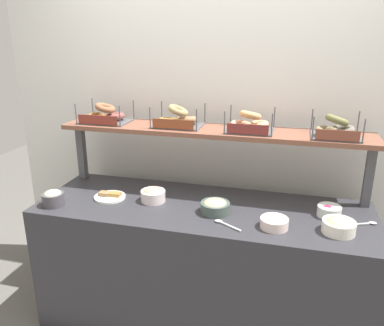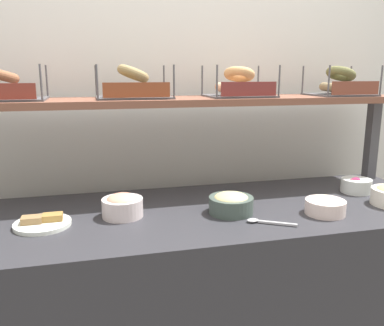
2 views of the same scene
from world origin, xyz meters
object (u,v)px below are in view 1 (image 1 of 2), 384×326
object	(u,v)px
bowl_potato_salad	(274,222)
bagel_basket_cinnamon_raisin	(105,116)
bowl_beet_salad	(329,211)
serving_spoon_by_edge	(366,224)
serving_spoon_near_plate	(224,223)
bagel_basket_poppy	(336,129)
bagel_basket_everything	(178,119)
bowl_lox_spread	(153,195)
serving_plate_white	(110,196)
bowl_egg_salad	(339,225)
bowl_tuna_salad	(53,198)
bowl_hummus	(215,206)
bagel_basket_plain	(250,124)

from	to	relation	value
bowl_potato_salad	bagel_basket_cinnamon_raisin	size ratio (longest dim) A/B	0.47
bowl_beet_salad	serving_spoon_by_edge	world-z (taller)	bowl_beet_salad
serving_spoon_near_plate	bagel_basket_poppy	world-z (taller)	bagel_basket_poppy
bowl_potato_salad	bagel_basket_everything	world-z (taller)	bagel_basket_everything
bowl_beet_salad	serving_spoon_near_plate	world-z (taller)	bowl_beet_salad
bowl_lox_spread	bagel_basket_cinnamon_raisin	xyz separation A→B (m)	(-0.44, 0.27, 0.43)
bowl_lox_spread	serving_plate_white	distance (m)	0.29
bowl_potato_salad	bagel_basket_everything	distance (m)	0.93
serving_spoon_by_edge	bowl_egg_salad	bearing A→B (deg)	-139.79
serving_spoon_near_plate	bowl_tuna_salad	bearing A→B (deg)	-179.16
serving_spoon_near_plate	serving_spoon_by_edge	xyz separation A→B (m)	(0.77, 0.20, 0.00)
bowl_lox_spread	serving_spoon_by_edge	xyz separation A→B (m)	(1.26, 0.00, -0.04)
bowl_lox_spread	bowl_beet_salad	world-z (taller)	bowl_lox_spread
bowl_hummus	bagel_basket_cinnamon_raisin	size ratio (longest dim) A/B	0.53
bowl_tuna_salad	bowl_egg_salad	bearing A→B (deg)	2.83
bowl_beet_salad	serving_spoon_by_edge	bearing A→B (deg)	-16.50
bowl_tuna_salad	serving_plate_white	xyz separation A→B (m)	(0.29, 0.19, -0.04)
bowl_egg_salad	bagel_basket_everything	world-z (taller)	bagel_basket_everything
bowl_potato_salad	serving_spoon_near_plate	world-z (taller)	bowl_potato_salad
serving_plate_white	serving_spoon_near_plate	bearing A→B (deg)	-12.41
bagel_basket_plain	bowl_beet_salad	bearing A→B (deg)	-21.87
bowl_potato_salad	bagel_basket_poppy	distance (m)	0.68
bowl_potato_salad	bagel_basket_poppy	xyz separation A→B (m)	(0.30, 0.41, 0.44)
bowl_egg_salad	bagel_basket_poppy	world-z (taller)	bagel_basket_poppy
bowl_beet_salad	bowl_lox_spread	bearing A→B (deg)	-176.71
bowl_beet_salad	bagel_basket_cinnamon_raisin	size ratio (longest dim) A/B	0.41
bowl_lox_spread	bagel_basket_plain	xyz separation A→B (m)	(0.56, 0.26, 0.43)
bowl_lox_spread	serving_spoon_by_edge	world-z (taller)	bowl_lox_spread
serving_spoon_near_plate	bowl_lox_spread	bearing A→B (deg)	157.87
bowl_potato_salad	serving_plate_white	size ratio (longest dim) A/B	0.77
bowl_lox_spread	bagel_basket_everything	xyz separation A→B (m)	(0.08, 0.28, 0.43)
bowl_potato_salad	bagel_basket_plain	xyz separation A→B (m)	(-0.21, 0.43, 0.44)
bowl_hummus	serving_spoon_by_edge	distance (m)	0.85
bowl_egg_salad	bagel_basket_everything	bearing A→B (deg)	157.90
bowl_potato_salad	serving_spoon_near_plate	size ratio (longest dim) A/B	0.94
bagel_basket_everything	serving_plate_white	bearing A→B (deg)	-140.29
bowl_hummus	bowl_tuna_salad	xyz separation A→B (m)	(-0.99, -0.15, 0.01)
bowl_potato_salad	serving_plate_white	xyz separation A→B (m)	(-1.05, 0.14, -0.02)
bagel_basket_plain	bagel_basket_poppy	distance (m)	0.51
bagel_basket_cinnamon_raisin	bowl_tuna_salad	bearing A→B (deg)	-106.11
serving_spoon_by_edge	bagel_basket_poppy	size ratio (longest dim) A/B	0.60
bagel_basket_poppy	bowl_beet_salad	bearing A→B (deg)	-90.66
bagel_basket_cinnamon_raisin	bagel_basket_poppy	xyz separation A→B (m)	(1.50, -0.02, 0.00)
bowl_egg_salad	serving_spoon_near_plate	world-z (taller)	bowl_egg_salad
bowl_egg_salad	bagel_basket_everything	size ratio (longest dim) A/B	0.55
bowl_tuna_salad	bagel_basket_poppy	xyz separation A→B (m)	(1.64, 0.46, 0.43)
bowl_tuna_salad	bowl_beet_salad	distance (m)	1.66
bagel_basket_cinnamon_raisin	bagel_basket_poppy	size ratio (longest dim) A/B	1.17
bagel_basket_cinnamon_raisin	bagel_basket_everything	bearing A→B (deg)	1.00
bowl_hummus	bagel_basket_everything	xyz separation A→B (m)	(-0.33, 0.34, 0.44)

